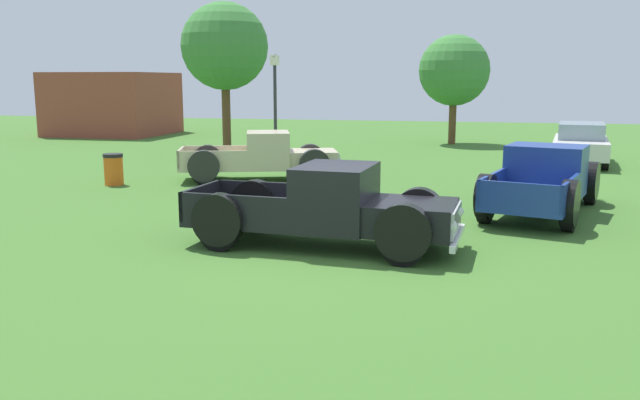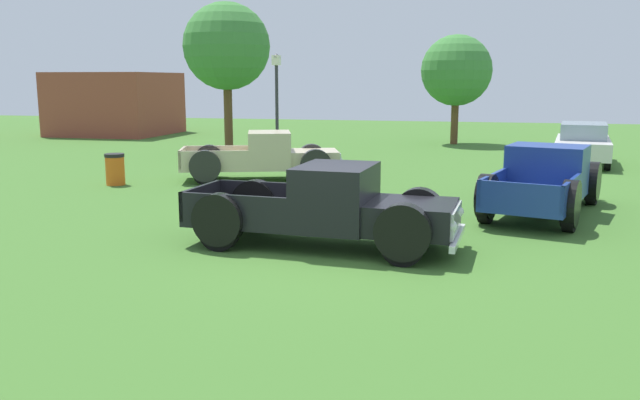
{
  "view_description": "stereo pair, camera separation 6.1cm",
  "coord_description": "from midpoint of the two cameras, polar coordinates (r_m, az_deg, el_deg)",
  "views": [
    {
      "loc": [
        2.5,
        -11.34,
        3.14
      ],
      "look_at": [
        -0.25,
        0.57,
        0.9
      ],
      "focal_mm": 36.97,
      "sensor_mm": 36.0,
      "label": 1
    },
    {
      "loc": [
        2.56,
        -11.33,
        3.14
      ],
      "look_at": [
        -0.25,
        0.57,
        0.9
      ],
      "focal_mm": 36.97,
      "sensor_mm": 36.0,
      "label": 2
    }
  ],
  "objects": [
    {
      "name": "pickup_truck_behind_left",
      "position": [
        16.82,
        18.85,
        1.7
      ],
      "size": [
        3.26,
        5.54,
        1.6
      ],
      "color": "navy",
      "rests_on": "ground_plane"
    },
    {
      "name": "pickup_truck_foreground",
      "position": [
        12.36,
        1.51,
        -0.77
      ],
      "size": [
        5.27,
        2.32,
        1.57
      ],
      "color": "black",
      "rests_on": "ground_plane"
    },
    {
      "name": "trash_can",
      "position": [
        20.83,
        -17.52,
        2.55
      ],
      "size": [
        0.59,
        0.59,
        0.95
      ],
      "color": "orange",
      "rests_on": "ground_plane"
    },
    {
      "name": "brick_pavilion",
      "position": [
        40.43,
        -17.5,
        7.96
      ],
      "size": [
        6.01,
        5.91,
        3.55
      ],
      "color": "brown",
      "rests_on": "ground_plane"
    },
    {
      "name": "pickup_truck_behind_right",
      "position": [
        20.92,
        -4.42,
        3.73
      ],
      "size": [
        5.31,
        3.28,
        1.53
      ],
      "color": "#C6B793",
      "rests_on": "ground_plane"
    },
    {
      "name": "oak_tree_east",
      "position": [
        28.51,
        -8.32,
        12.99
      ],
      "size": [
        3.64,
        3.64,
        6.34
      ],
      "color": "brown",
      "rests_on": "ground_plane"
    },
    {
      "name": "oak_tree_west",
      "position": [
        33.33,
        11.49,
        10.91
      ],
      "size": [
        3.44,
        3.44,
        5.31
      ],
      "color": "brown",
      "rests_on": "ground_plane"
    },
    {
      "name": "sedan_distant_a",
      "position": [
        26.71,
        21.57,
        4.64
      ],
      "size": [
        2.51,
        4.83,
        1.54
      ],
      "color": "silver",
      "rests_on": "ground_plane"
    },
    {
      "name": "ground_plane",
      "position": [
        12.03,
        0.4,
        -4.74
      ],
      "size": [
        80.0,
        80.0,
        0.0
      ],
      "primitive_type": "plane",
      "color": "#3D6B28"
    },
    {
      "name": "lamp_post_near",
      "position": [
        24.79,
        -3.97,
        8.05
      ],
      "size": [
        0.36,
        0.36,
        4.09
      ],
      "color": "#2D2D33",
      "rests_on": "ground_plane"
    }
  ]
}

